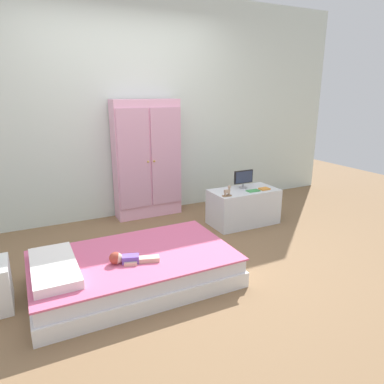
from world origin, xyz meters
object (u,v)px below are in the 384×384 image
rocking_horse_toy (228,191)px  book_orange (264,189)px  bed (134,269)px  tv_stand (243,207)px  book_green (253,191)px  wardrobe (147,159)px  tv_monitor (244,178)px  doll (125,259)px

rocking_horse_toy → book_orange: size_ratio=1.06×
bed → tv_stand: 1.76m
rocking_horse_toy → book_green: size_ratio=0.81×
wardrobe → book_orange: bearing=-38.2°
rocking_horse_toy → book_orange: (0.54, 0.04, -0.05)m
tv_stand → tv_monitor: size_ratio=3.19×
rocking_horse_toy → book_orange: rocking_horse_toy is taller
tv_monitor → book_green: 0.21m
wardrobe → rocking_horse_toy: (0.61, -0.94, -0.25)m
wardrobe → rocking_horse_toy: 1.14m
wardrobe → book_orange: 1.49m
wardrobe → tv_monitor: wardrobe is taller
wardrobe → book_green: bearing=-42.5°
bed → tv_monitor: bearing=26.4°
doll → tv_monitor: tv_monitor is taller
tv_stand → wardrobe: bearing=138.9°
bed → tv_stand: bearing=24.8°
doll → bed: bearing=45.4°
tv_stand → book_orange: (0.22, -0.10, 0.22)m
tv_monitor → book_green: size_ratio=1.67×
wardrobe → rocking_horse_toy: wardrobe is taller
bed → tv_monitor: tv_monitor is taller
tv_stand → tv_monitor: 0.35m
tv_monitor → rocking_horse_toy: (-0.35, -0.21, -0.07)m
rocking_horse_toy → book_green: 0.38m
tv_monitor → rocking_horse_toy: bearing=-149.6°
doll → tv_stand: tv_stand is taller
rocking_horse_toy → wardrobe: bearing=122.9°
tv_monitor → rocking_horse_toy: 0.41m
tv_stand → rocking_horse_toy: (-0.31, -0.13, 0.27)m
doll → book_orange: (1.93, 0.75, 0.14)m
book_green → book_orange: size_ratio=1.30×
doll → wardrobe: (0.78, 1.65, 0.44)m
book_green → bed: bearing=-158.8°
doll → tv_monitor: bearing=27.8°
tv_stand → tv_monitor: bearing=63.5°
wardrobe → doll: bearing=-115.4°
doll → tv_stand: 1.90m
doll → rocking_horse_toy: bearing=27.2°
book_green → book_orange: 0.16m
tv_monitor → bed: bearing=-153.6°
tv_stand → rocking_horse_toy: 0.43m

